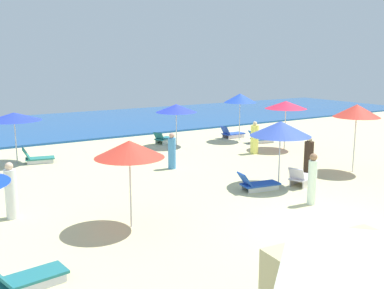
{
  "coord_description": "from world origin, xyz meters",
  "views": [
    {
      "loc": [
        -9.26,
        -7.46,
        4.63
      ],
      "look_at": [
        -0.16,
        7.08,
        1.3
      ],
      "focal_mm": 41.38,
      "sensor_mm": 36.0,
      "label": 1
    }
  ],
  "objects": [
    {
      "name": "beachgoer_4",
      "position": [
        -0.22,
        8.61,
        0.73
      ],
      "size": [
        0.42,
        0.42,
        1.55
      ],
      "rotation": [
        0.0,
        0.0,
        2.81
      ],
      "color": "#478FCD",
      "rests_on": "ground_plane"
    },
    {
      "name": "lounge_chair_7_1",
      "position": [
        6.94,
        11.17,
        0.24
      ],
      "size": [
        1.5,
        0.94,
        0.69
      ],
      "rotation": [
        0.0,
        0.0,
        1.35
      ],
      "color": "silver",
      "rests_on": "ground_plane"
    },
    {
      "name": "beachgoer_5",
      "position": [
        4.78,
        9.13,
        0.74
      ],
      "size": [
        0.55,
        0.55,
        1.61
      ],
      "rotation": [
        0.0,
        0.0,
        0.84
      ],
      "color": "#F9F46C",
      "rests_on": "ground_plane"
    },
    {
      "name": "lounge_chair_1_1",
      "position": [
        -7.7,
        1.43,
        0.23
      ],
      "size": [
        1.58,
        0.81,
        0.66
      ],
      "rotation": [
        0.0,
        0.0,
        1.7
      ],
      "color": "silver",
      "rests_on": "ground_plane"
    },
    {
      "name": "beachgoer_2",
      "position": [
        -7.16,
        5.87,
        0.79
      ],
      "size": [
        0.46,
        0.46,
        1.7
      ],
      "rotation": [
        0.0,
        0.0,
        0.41
      ],
      "color": "white",
      "rests_on": "ground_plane"
    },
    {
      "name": "lounge_chair_7_0",
      "position": [
        6.52,
        13.29,
        0.26
      ],
      "size": [
        1.45,
        0.7,
        0.75
      ],
      "rotation": [
        0.0,
        0.0,
        1.59
      ],
      "color": "silver",
      "rests_on": "ground_plane"
    },
    {
      "name": "lounge_chair_2_0",
      "position": [
        2.22,
        13.89,
        0.27
      ],
      "size": [
        1.34,
        1.03,
        0.69
      ],
      "rotation": [
        0.0,
        0.0,
        2.02
      ],
      "color": "silver",
      "rests_on": "ground_plane"
    },
    {
      "name": "lounge_chair_4_0",
      "position": [
        -4.87,
        12.74,
        0.24
      ],
      "size": [
        1.46,
        0.89,
        0.73
      ],
      "rotation": [
        0.0,
        0.0,
        1.36
      ],
      "color": "silver",
      "rests_on": "ground_plane"
    },
    {
      "name": "umbrella_2",
      "position": [
        2.49,
        12.9,
        2.04
      ],
      "size": [
        2.18,
        2.18,
        2.26
      ],
      "color": "silver",
      "rests_on": "ground_plane"
    },
    {
      "name": "umbrella_5",
      "position": [
        6.81,
        9.15,
        2.31
      ],
      "size": [
        2.14,
        2.14,
        2.51
      ],
      "color": "silver",
      "rests_on": "ground_plane"
    },
    {
      "name": "umbrella_6",
      "position": [
        1.89,
        4.28,
        2.14
      ],
      "size": [
        2.23,
        2.23,
        2.41
      ],
      "color": "silver",
      "rests_on": "ground_plane"
    },
    {
      "name": "umbrella_3",
      "position": [
        -4.48,
        3.39,
        2.22
      ],
      "size": [
        1.92,
        1.92,
        2.46
      ],
      "color": "silver",
      "rests_on": "ground_plane"
    },
    {
      "name": "lounge_chair_6_1",
      "position": [
        0.81,
        4.22,
        0.23
      ],
      "size": [
        1.6,
        0.82,
        0.7
      ],
      "rotation": [
        0.0,
        0.0,
        1.41
      ],
      "color": "silver",
      "rests_on": "ground_plane"
    },
    {
      "name": "lounge_chair_6_0",
      "position": [
        2.61,
        3.83,
        0.28
      ],
      "size": [
        1.37,
        0.95,
        0.75
      ],
      "rotation": [
        0.0,
        0.0,
        1.89
      ],
      "color": "silver",
      "rests_on": "ground_plane"
    },
    {
      "name": "ground_plane",
      "position": [
        0.0,
        0.0,
        0.0
      ],
      "size": [
        60.0,
        60.0,
        0.0
      ],
      "primitive_type": "plane",
      "color": "beige"
    },
    {
      "name": "beachgoer_0",
      "position": [
        3.94,
        4.77,
        0.73
      ],
      "size": [
        0.46,
        0.46,
        1.58
      ],
      "rotation": [
        0.0,
        0.0,
        4.96
      ],
      "color": "#37261C",
      "rests_on": "ground_plane"
    },
    {
      "name": "umbrella_7",
      "position": [
        6.33,
        12.33,
        2.44
      ],
      "size": [
        1.84,
        1.84,
        2.7
      ],
      "color": "silver",
      "rests_on": "ground_plane"
    },
    {
      "name": "umbrella_0",
      "position": [
        5.93,
        4.17,
        2.55
      ],
      "size": [
        1.89,
        1.89,
        2.81
      ],
      "color": "silver",
      "rests_on": "ground_plane"
    },
    {
      "name": "ocean",
      "position": [
        0.0,
        23.41,
        0.06
      ],
      "size": [
        60.0,
        13.18,
        0.12
      ],
      "primitive_type": "cube",
      "color": "#1B529B",
      "rests_on": "ground_plane"
    },
    {
      "name": "beachgoer_6",
      "position": [
        1.29,
        2.11,
        0.81
      ],
      "size": [
        0.33,
        0.33,
        1.68
      ],
      "rotation": [
        0.0,
        0.0,
        4.9
      ],
      "color": "white",
      "rests_on": "ground_plane"
    },
    {
      "name": "umbrella_4",
      "position": [
        -5.64,
        13.17,
        2.12
      ],
      "size": [
        2.37,
        2.37,
        2.3
      ],
      "color": "silver",
      "rests_on": "ground_plane"
    }
  ]
}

